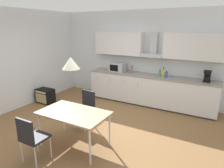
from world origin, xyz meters
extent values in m
cube|color=brown|center=(0.00, 0.00, -0.01)|extent=(8.05, 7.53, 0.02)
cube|color=silver|center=(0.00, 2.56, 1.40)|extent=(6.44, 0.10, 2.81)
cube|color=silver|center=(-2.73, 0.00, 1.40)|extent=(0.10, 6.02, 2.81)
cube|color=#333333|center=(0.55, 2.18, 0.03)|extent=(3.67, 0.60, 0.05)
cube|color=silver|center=(0.55, 2.18, 0.47)|extent=(3.83, 0.66, 0.84)
cube|color=gray|center=(0.55, 2.18, 0.90)|extent=(3.85, 0.68, 0.03)
cube|color=silver|center=(-1.12, 1.84, 0.68)|extent=(0.01, 0.01, 0.14)
cube|color=silver|center=(-0.64, 1.84, 0.68)|extent=(0.01, 0.01, 0.14)
cube|color=silver|center=(-0.17, 1.84, 0.68)|extent=(0.01, 0.01, 0.14)
cube|color=silver|center=(0.31, 1.84, 0.68)|extent=(0.01, 0.01, 0.14)
cube|color=silver|center=(0.55, 2.50, 1.14)|extent=(3.83, 0.02, 0.46)
cube|color=silver|center=(-0.57, 2.34, 1.80)|extent=(1.59, 0.34, 0.71)
cube|color=silver|center=(1.67, 2.34, 1.80)|extent=(1.59, 0.34, 0.71)
cube|color=#B7BABF|center=(0.55, 2.32, 1.50)|extent=(0.65, 0.40, 0.10)
cube|color=#B7BABF|center=(0.55, 2.43, 1.83)|extent=(0.20, 0.16, 0.66)
cube|color=#ADADB2|center=(-0.54, 2.18, 1.06)|extent=(0.48, 0.34, 0.28)
cube|color=black|center=(-0.58, 2.01, 1.06)|extent=(0.29, 0.01, 0.20)
cube|color=black|center=(2.09, 2.18, 0.93)|extent=(0.18, 0.18, 0.02)
cylinder|color=black|center=(2.09, 2.17, 1.00)|extent=(0.12, 0.12, 0.12)
cube|color=black|center=(2.09, 2.24, 1.07)|extent=(0.16, 0.08, 0.30)
cube|color=black|center=(2.09, 2.17, 1.19)|extent=(0.18, 0.16, 0.06)
cylinder|color=green|center=(0.85, 2.18, 1.00)|extent=(0.06, 0.06, 0.17)
cylinder|color=black|center=(0.85, 2.18, 1.10)|extent=(0.02, 0.02, 0.04)
cylinder|color=brown|center=(-0.06, 2.23, 1.01)|extent=(0.06, 0.06, 0.20)
cylinder|color=black|center=(-0.06, 2.23, 1.13)|extent=(0.02, 0.02, 0.04)
cylinder|color=blue|center=(1.04, 2.15, 0.99)|extent=(0.08, 0.08, 0.15)
cylinder|color=black|center=(1.04, 2.15, 1.09)|extent=(0.03, 0.03, 0.03)
cylinder|color=yellow|center=(0.95, 2.20, 1.03)|extent=(0.07, 0.07, 0.23)
cylinder|color=black|center=(0.95, 2.20, 1.17)|extent=(0.03, 0.03, 0.05)
cube|color=tan|center=(0.02, -0.69, 0.71)|extent=(1.33, 0.79, 0.04)
cylinder|color=silver|center=(-0.59, -1.03, 0.34)|extent=(0.04, 0.04, 0.69)
cylinder|color=silver|center=(0.62, -1.03, 0.34)|extent=(0.04, 0.04, 0.69)
cylinder|color=silver|center=(-0.59, -0.36, 0.34)|extent=(0.04, 0.04, 0.69)
cylinder|color=silver|center=(0.62, -0.36, 0.34)|extent=(0.04, 0.04, 0.69)
cube|color=black|center=(-0.28, -1.39, 0.45)|extent=(0.40, 0.40, 0.04)
cube|color=black|center=(-0.28, -1.57, 0.67)|extent=(0.38, 0.04, 0.40)
cylinder|color=silver|center=(-0.45, -1.22, 0.21)|extent=(0.02, 0.02, 0.43)
cylinder|color=silver|center=(-0.11, -1.22, 0.21)|extent=(0.02, 0.02, 0.43)
cylinder|color=silver|center=(-0.45, -1.56, 0.21)|extent=(0.02, 0.02, 0.43)
cylinder|color=silver|center=(-0.11, -1.56, 0.21)|extent=(0.02, 0.02, 0.43)
cube|color=black|center=(-0.28, 0.00, 0.45)|extent=(0.44, 0.44, 0.04)
cube|color=black|center=(-0.26, 0.18, 0.67)|extent=(0.38, 0.08, 0.40)
cylinder|color=silver|center=(-0.13, -0.19, 0.21)|extent=(0.02, 0.02, 0.43)
cylinder|color=silver|center=(-0.47, -0.15, 0.21)|extent=(0.02, 0.02, 0.43)
cylinder|color=silver|center=(-0.09, 0.15, 0.21)|extent=(0.02, 0.02, 0.43)
cylinder|color=silver|center=(-0.43, 0.19, 0.21)|extent=(0.02, 0.02, 0.43)
cube|color=black|center=(-2.33, 0.73, 0.22)|extent=(0.52, 0.36, 0.44)
cube|color=tan|center=(-2.33, 0.55, 0.19)|extent=(0.44, 0.01, 0.29)
cube|color=beige|center=(-2.33, 0.55, 0.39)|extent=(0.44, 0.01, 0.05)
cone|color=silver|center=(0.02, -0.69, 1.68)|extent=(0.32, 0.32, 0.22)
camera|label=1|loc=(2.38, -3.42, 2.30)|focal=32.00mm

